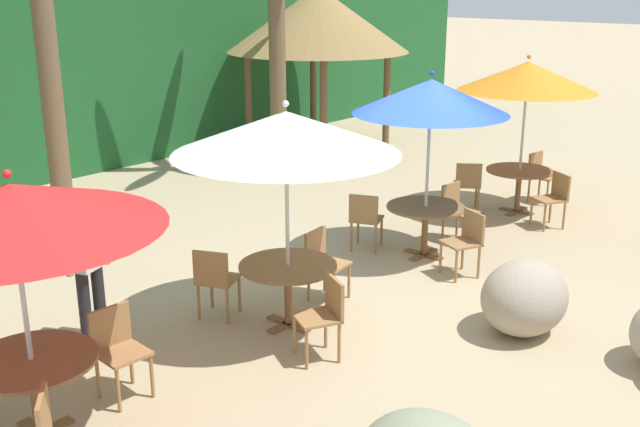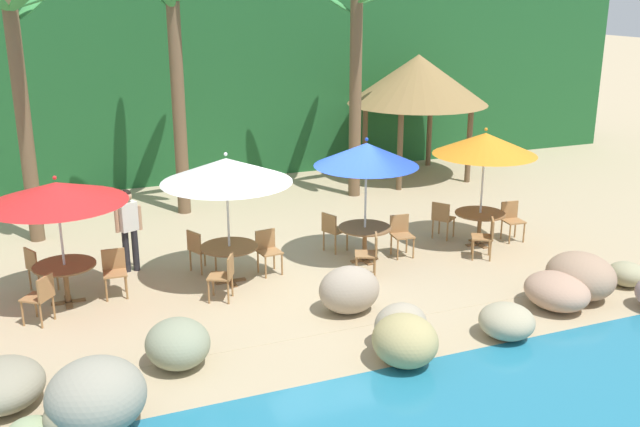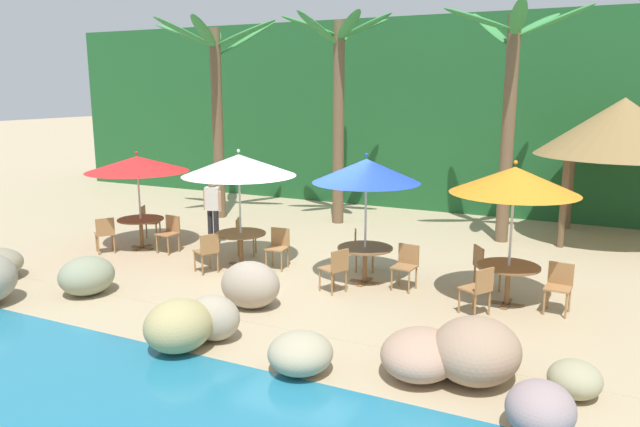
# 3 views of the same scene
# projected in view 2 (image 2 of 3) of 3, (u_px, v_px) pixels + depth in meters

# --- Properties ---
(ground_plane) EXTENTS (120.00, 120.00, 0.00)m
(ground_plane) POSITION_uv_depth(u_px,v_px,m) (317.00, 271.00, 14.64)
(ground_plane) COLOR tan
(terrace_deck) EXTENTS (18.00, 5.20, 0.01)m
(terrace_deck) POSITION_uv_depth(u_px,v_px,m) (317.00, 271.00, 14.64)
(terrace_deck) COLOR tan
(terrace_deck) RESTS_ON ground
(foliage_backdrop) EXTENTS (28.00, 2.40, 6.00)m
(foliage_backdrop) POSITION_uv_depth(u_px,v_px,m) (205.00, 73.00, 21.71)
(foliage_backdrop) COLOR #1E5628
(foliage_backdrop) RESTS_ON ground
(rock_seawall) EXTENTS (16.38, 3.11, 0.96)m
(rock_seawall) POSITION_uv_depth(u_px,v_px,m) (427.00, 316.00, 11.77)
(rock_seawall) COLOR tan
(rock_seawall) RESTS_ON ground
(umbrella_red) EXTENTS (2.43, 2.43, 2.37)m
(umbrella_red) POSITION_uv_depth(u_px,v_px,m) (56.00, 193.00, 12.57)
(umbrella_red) COLOR silver
(umbrella_red) RESTS_ON ground
(dining_table_red) EXTENTS (1.10, 1.10, 0.74)m
(dining_table_red) POSITION_uv_depth(u_px,v_px,m) (65.00, 271.00, 13.00)
(dining_table_red) COLOR brown
(dining_table_red) RESTS_ON ground
(chair_red_seaward) EXTENTS (0.45, 0.45, 0.87)m
(chair_red_seaward) POSITION_uv_depth(u_px,v_px,m) (114.00, 269.00, 13.37)
(chair_red_seaward) COLOR #9E7042
(chair_red_seaward) RESTS_ON ground
(chair_red_inland) EXTENTS (0.57, 0.56, 0.87)m
(chair_red_inland) POSITION_uv_depth(u_px,v_px,m) (37.00, 266.00, 13.51)
(chair_red_inland) COLOR #9E7042
(chair_red_inland) RESTS_ON ground
(chair_red_left) EXTENTS (0.59, 0.59, 0.87)m
(chair_red_left) POSITION_uv_depth(u_px,v_px,m) (41.00, 296.00, 12.22)
(chair_red_left) COLOR #9E7042
(chair_red_left) RESTS_ON ground
(umbrella_white) EXTENTS (2.46, 2.46, 2.57)m
(umbrella_white) POSITION_uv_depth(u_px,v_px,m) (226.00, 170.00, 13.45)
(umbrella_white) COLOR silver
(umbrella_white) RESTS_ON ground
(dining_table_white) EXTENTS (1.10, 1.10, 0.74)m
(dining_table_white) POSITION_uv_depth(u_px,v_px,m) (229.00, 252.00, 13.93)
(dining_table_white) COLOR brown
(dining_table_white) RESTS_ON ground
(chair_white_seaward) EXTENTS (0.47, 0.48, 0.87)m
(chair_white_seaward) POSITION_uv_depth(u_px,v_px,m) (268.00, 248.00, 14.43)
(chair_white_seaward) COLOR #9E7042
(chair_white_seaward) RESTS_ON ground
(chair_white_inland) EXTENTS (0.56, 0.56, 0.87)m
(chair_white_inland) POSITION_uv_depth(u_px,v_px,m) (199.00, 248.00, 14.46)
(chair_white_inland) COLOR #9E7042
(chair_white_inland) RESTS_ON ground
(chair_white_left) EXTENTS (0.57, 0.57, 0.87)m
(chair_white_left) POSITION_uv_depth(u_px,v_px,m) (225.00, 274.00, 13.14)
(chair_white_left) COLOR #9E7042
(chair_white_left) RESTS_ON ground
(umbrella_blue) EXTENTS (2.12, 2.12, 2.61)m
(umbrella_blue) POSITION_uv_depth(u_px,v_px,m) (366.00, 154.00, 14.53)
(umbrella_blue) COLOR silver
(umbrella_blue) RESTS_ON ground
(dining_table_blue) EXTENTS (1.10, 1.10, 0.74)m
(dining_table_blue) POSITION_uv_depth(u_px,v_px,m) (365.00, 233.00, 15.02)
(dining_table_blue) COLOR brown
(dining_table_blue) RESTS_ON ground
(chair_blue_seaward) EXTENTS (0.46, 0.46, 0.87)m
(chair_blue_seaward) POSITION_uv_depth(u_px,v_px,m) (401.00, 232.00, 15.37)
(chair_blue_seaward) COLOR #9E7042
(chair_blue_seaward) RESTS_ON ground
(chair_blue_inland) EXTENTS (0.55, 0.55, 0.87)m
(chair_blue_inland) POSITION_uv_depth(u_px,v_px,m) (333.00, 229.00, 15.57)
(chair_blue_inland) COLOR #9E7042
(chair_blue_inland) RESTS_ON ground
(chair_blue_left) EXTENTS (0.56, 0.56, 0.87)m
(chair_blue_left) POSITION_uv_depth(u_px,v_px,m) (370.00, 252.00, 14.24)
(chair_blue_left) COLOR #9E7042
(chair_blue_left) RESTS_ON ground
(umbrella_orange) EXTENTS (2.22, 2.22, 2.62)m
(umbrella_orange) POSITION_uv_depth(u_px,v_px,m) (485.00, 144.00, 15.48)
(umbrella_orange) COLOR silver
(umbrella_orange) RESTS_ON ground
(dining_table_orange) EXTENTS (1.10, 1.10, 0.74)m
(dining_table_orange) POSITION_uv_depth(u_px,v_px,m) (480.00, 218.00, 15.98)
(dining_table_orange) COLOR brown
(dining_table_orange) RESTS_ON ground
(chair_orange_seaward) EXTENTS (0.45, 0.46, 0.87)m
(chair_orange_seaward) POSITION_uv_depth(u_px,v_px,m) (511.00, 218.00, 16.33)
(chair_orange_seaward) COLOR #9E7042
(chair_orange_seaward) RESTS_ON ground
(chair_orange_inland) EXTENTS (0.59, 0.59, 0.87)m
(chair_orange_inland) POSITION_uv_depth(u_px,v_px,m) (442.00, 217.00, 16.38)
(chair_orange_inland) COLOR #9E7042
(chair_orange_inland) RESTS_ON ground
(chair_orange_left) EXTENTS (0.58, 0.58, 0.87)m
(chair_orange_left) POSITION_uv_depth(u_px,v_px,m) (486.00, 235.00, 15.19)
(chair_orange_left) COLOR #9E7042
(chair_orange_left) RESTS_ON ground
(palm_tree_nearest) EXTENTS (3.85, 3.55, 5.80)m
(palm_tree_nearest) POSITION_uv_depth(u_px,v_px,m) (16.00, 61.00, 15.25)
(palm_tree_nearest) COLOR brown
(palm_tree_nearest) RESTS_ON ground
(palm_tree_second) EXTENTS (3.12, 3.03, 5.84)m
(palm_tree_second) POSITION_uv_depth(u_px,v_px,m) (175.00, 51.00, 17.26)
(palm_tree_second) COLOR brown
(palm_tree_second) RESTS_ON ground
(palm_tree_third) EXTENTS (3.35, 3.40, 5.80)m
(palm_tree_third) POSITION_uv_depth(u_px,v_px,m) (356.00, 53.00, 18.87)
(palm_tree_third) COLOR brown
(palm_tree_third) RESTS_ON ground
(palapa_hut) EXTENTS (4.10, 4.10, 3.62)m
(palapa_hut) POSITION_uv_depth(u_px,v_px,m) (418.00, 80.00, 21.08)
(palapa_hut) COLOR brown
(palapa_hut) RESTS_ON ground
(waiter_in_white) EXTENTS (0.52, 0.31, 1.70)m
(waiter_in_white) POSITION_uv_depth(u_px,v_px,m) (129.00, 224.00, 14.37)
(waiter_in_white) COLOR #232328
(waiter_in_white) RESTS_ON ground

